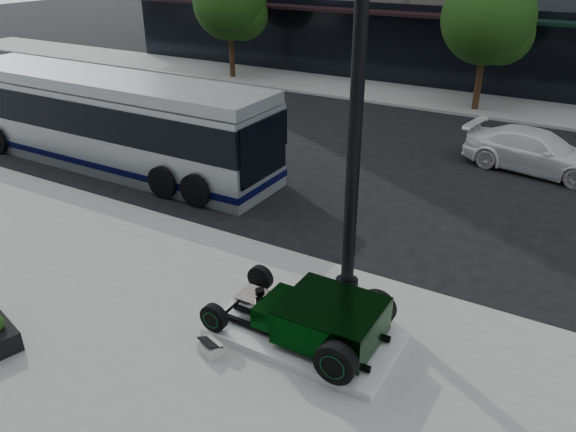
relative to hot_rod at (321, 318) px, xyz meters
The scene contains 9 objects.
ground 5.39m from the hot_rod, 118.05° to the left, with size 120.00×120.00×0.00m, color black.
sidewalk_far 18.90m from the hot_rod, 97.65° to the left, with size 70.00×4.00×0.12m, color gray.
street_trees 18.10m from the hot_rod, 94.40° to the left, with size 29.80×3.80×5.70m.
display_plinth 0.60m from the hot_rod, behind, with size 3.40×1.80×0.15m, color silver.
hot_rod is the anchor object (origin of this frame).
info_plaque 2.02m from the hot_rod, 142.55° to the right, with size 0.47×0.41×0.31m.
lamppost 3.97m from the hot_rod, 100.52° to the left, with size 0.48×0.48×8.72m.
transit_bus 11.64m from the hot_rod, 154.04° to the left, with size 12.12×2.88×2.92m.
white_sedan 11.61m from the hot_rod, 80.65° to the left, with size 1.85×4.54×1.32m, color white.
Camera 1 is at (6.13, -12.05, 6.71)m, focal length 35.00 mm.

